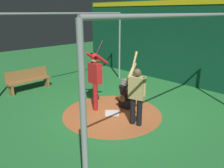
% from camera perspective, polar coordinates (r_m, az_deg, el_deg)
% --- Properties ---
extents(ground_plane, '(27.67, 27.67, 0.00)m').
position_cam_1_polar(ground_plane, '(6.96, 0.00, -7.47)').
color(ground_plane, '#287A38').
extents(dirt_circle, '(3.02, 3.02, 0.01)m').
position_cam_1_polar(dirt_circle, '(6.95, 0.00, -7.44)').
color(dirt_circle, '#B76033').
rests_on(dirt_circle, ground).
extents(home_plate, '(0.59, 0.59, 0.01)m').
position_cam_1_polar(home_plate, '(6.95, 0.00, -7.38)').
color(home_plate, white).
rests_on(home_plate, dirt_circle).
extents(batter, '(0.68, 0.49, 2.13)m').
position_cam_1_polar(batter, '(7.00, -4.30, 2.22)').
color(batter, maroon).
rests_on(batter, ground).
extents(catcher, '(0.58, 0.40, 0.99)m').
position_cam_1_polar(catcher, '(7.25, 3.68, -3.06)').
color(catcher, black).
rests_on(catcher, ground).
extents(visitor, '(0.54, 0.58, 1.97)m').
position_cam_1_polar(visitor, '(6.00, 6.29, -2.32)').
color(visitor, black).
rests_on(visitor, ground).
extents(back_wall, '(0.22, 11.67, 3.49)m').
position_cam_1_polar(back_wall, '(9.87, 18.25, 9.92)').
color(back_wall, '#0F472D').
rests_on(back_wall, ground).
extents(cage_frame, '(6.01, 5.09, 2.96)m').
position_cam_1_polar(cage_frame, '(6.34, 0.00, 9.94)').
color(cage_frame, gray).
rests_on(cage_frame, ground).
extents(bench, '(1.69, 0.36, 0.85)m').
position_cam_1_polar(bench, '(9.37, -20.48, 1.05)').
color(bench, olive).
rests_on(bench, ground).
extents(baseball_0, '(0.07, 0.07, 0.07)m').
position_cam_1_polar(baseball_0, '(6.34, 6.24, -9.80)').
color(baseball_0, white).
rests_on(baseball_0, dirt_circle).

